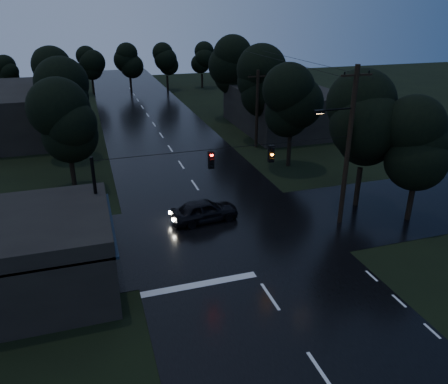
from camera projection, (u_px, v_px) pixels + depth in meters
ground at (321, 373)px, 16.85m from camera, size 160.00×160.00×0.00m
main_road at (170, 149)px, 43.13m from camera, size 12.00×120.00×0.02m
cross_street at (226, 231)px, 27.36m from camera, size 60.00×9.00×0.02m
building_far_right at (284, 109)px, 49.65m from camera, size 10.00×14.00×4.40m
building_far_left at (23, 112)px, 47.01m from camera, size 10.00×16.00×5.00m
utility_pole_main at (347, 145)px, 26.47m from camera, size 3.50×0.30×10.00m
utility_pole_far at (257, 108)px, 42.15m from camera, size 2.00×0.30×7.50m
anchor_pole_left at (98, 211)px, 23.22m from camera, size 0.18×0.18×6.00m
span_signals at (241, 156)px, 24.56m from camera, size 15.00×0.37×1.12m
tree_corner_near at (366, 122)px, 28.65m from camera, size 4.48×4.48×9.44m
tree_corner_far at (421, 143)px, 26.88m from camera, size 3.92×3.92×8.26m
tree_left_a at (66, 123)px, 31.55m from camera, size 3.92×3.92×8.26m
tree_left_b at (59, 97)px, 38.24m from camera, size 4.20×4.20×8.85m
tree_left_c at (55, 77)px, 46.69m from camera, size 4.48×4.48×9.44m
tree_right_a at (292, 102)px, 36.41m from camera, size 4.20×4.20×8.85m
tree_right_b at (262, 82)px, 43.43m from camera, size 4.48×4.48×9.44m
tree_right_c at (235, 66)px, 52.21m from camera, size 4.76×4.76×10.03m
car at (205, 210)px, 28.45m from camera, size 4.53×2.18×1.49m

